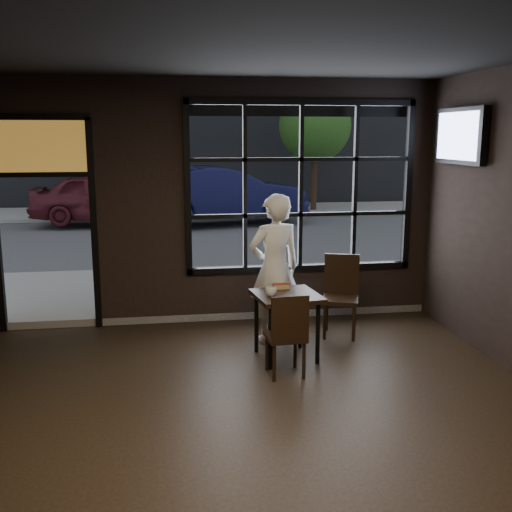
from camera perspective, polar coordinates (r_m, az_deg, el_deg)
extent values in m
cube|color=black|center=(5.01, -0.78, -18.42)|extent=(6.00, 7.00, 0.02)
cube|color=black|center=(4.40, -0.90, 20.96)|extent=(6.00, 7.00, 0.02)
cube|color=black|center=(8.03, 4.28, 6.55)|extent=(3.06, 0.12, 2.28)
cube|color=orange|center=(7.95, -19.92, 9.83)|extent=(1.20, 0.06, 0.70)
cube|color=#545456|center=(28.42, -7.47, 6.33)|extent=(60.00, 41.00, 0.04)
cube|color=#5B5956|center=(27.76, -7.86, 21.79)|extent=(28.00, 12.00, 15.00)
cube|color=black|center=(6.78, 2.90, -6.66)|extent=(0.78, 0.78, 0.75)
cube|color=black|center=(6.30, 2.80, -7.39)|extent=(0.42, 0.42, 0.90)
cube|color=black|center=(7.54, 8.05, -3.87)|extent=(0.56, 0.56, 1.01)
imported|color=white|center=(7.19, 1.77, -1.21)|extent=(0.75, 0.58, 1.81)
imported|color=silver|center=(6.56, 1.44, -3.43)|extent=(0.13, 0.13, 0.10)
cube|color=black|center=(7.70, 18.91, 10.77)|extent=(0.13, 1.14, 0.67)
imported|color=#101137|center=(16.73, -3.25, 5.90)|extent=(4.87, 2.54, 1.53)
imported|color=#591C23|center=(17.01, -14.05, 5.40)|extent=(4.17, 2.05, 1.37)
cylinder|color=#332114|center=(19.50, -15.33, 7.16)|extent=(0.21, 0.21, 2.30)
sphere|color=#305E1E|center=(19.46, -15.63, 12.68)|extent=(2.51, 2.51, 2.51)
cylinder|color=#332114|center=(19.50, 5.53, 7.20)|extent=(0.19, 0.19, 2.10)
sphere|color=#155111|center=(19.45, 5.63, 12.23)|extent=(2.29, 2.29, 2.29)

